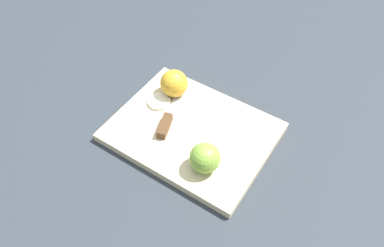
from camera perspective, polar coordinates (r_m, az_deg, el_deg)
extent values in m
plane|color=#282D33|center=(0.89, 0.00, -1.70)|extent=(4.00, 4.00, 0.00)
cube|color=#D1B789|center=(0.88, 0.00, -1.28)|extent=(0.38, 0.31, 0.02)
sphere|color=olive|center=(0.79, 1.98, -5.28)|extent=(0.07, 0.07, 0.07)
cylinder|color=beige|center=(0.79, 1.69, -5.01)|extent=(0.03, 0.06, 0.06)
sphere|color=gold|center=(0.93, -2.76, 6.13)|extent=(0.07, 0.07, 0.07)
cylinder|color=beige|center=(0.93, -3.05, 5.95)|extent=(0.06, 0.02, 0.06)
cube|color=silver|center=(0.93, -2.59, 3.30)|extent=(0.04, 0.11, 0.00)
cube|color=#472D19|center=(0.87, -4.18, -0.34)|extent=(0.04, 0.07, 0.02)
cylinder|color=beige|center=(0.93, -5.04, 3.36)|extent=(0.06, 0.06, 0.01)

